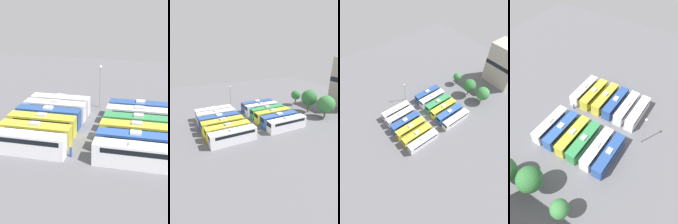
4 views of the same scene
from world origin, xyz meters
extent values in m
plane|color=slate|center=(0.00, 0.00, 0.00)|extent=(120.02, 120.02, 0.00)
cube|color=white|center=(-8.57, -7.92, 1.69)|extent=(2.47, 11.52, 3.37)
cube|color=black|center=(-8.57, -7.63, 2.65)|extent=(2.51, 9.80, 0.74)
cube|color=black|center=(-8.57, -13.67, 2.63)|extent=(2.18, 0.08, 1.18)
cube|color=white|center=(-8.57, -7.92, 3.55)|extent=(1.20, 1.60, 0.35)
cube|color=white|center=(-5.19, -8.02, 1.69)|extent=(2.47, 11.52, 3.37)
cube|color=black|center=(-5.19, -7.73, 2.65)|extent=(2.51, 9.80, 0.74)
cube|color=black|center=(-5.19, -13.77, 2.63)|extent=(2.18, 0.08, 1.18)
cube|color=#B2B2B7|center=(-5.19, -8.02, 3.55)|extent=(1.20, 1.60, 0.35)
cube|color=#284C93|center=(-1.69, -8.11, 1.69)|extent=(2.47, 11.52, 3.37)
cube|color=black|center=(-1.69, -7.82, 2.65)|extent=(2.51, 9.80, 0.74)
cube|color=black|center=(-1.69, -13.86, 2.63)|extent=(2.18, 0.08, 1.18)
cube|color=white|center=(-1.69, -8.11, 3.55)|extent=(1.20, 1.60, 0.35)
cube|color=gold|center=(1.67, -8.09, 1.69)|extent=(2.47, 11.52, 3.37)
cube|color=black|center=(1.67, -7.80, 2.65)|extent=(2.51, 9.80, 0.74)
cube|color=black|center=(1.67, -13.84, 2.63)|extent=(2.18, 0.08, 1.18)
cube|color=#B2B2B7|center=(1.67, -8.09, 3.55)|extent=(1.20, 1.60, 0.35)
cube|color=gold|center=(5.36, -7.89, 1.69)|extent=(2.47, 11.52, 3.37)
cube|color=black|center=(5.36, -7.60, 2.65)|extent=(2.51, 9.80, 0.74)
cube|color=black|center=(5.36, -13.64, 2.63)|extent=(2.18, 0.08, 1.18)
cube|color=#B2B2B7|center=(5.36, -7.89, 3.55)|extent=(1.20, 1.60, 0.35)
cube|color=white|center=(8.72, -7.76, 1.69)|extent=(2.47, 11.52, 3.37)
cube|color=black|center=(8.72, -7.47, 2.65)|extent=(2.51, 9.80, 0.74)
cube|color=black|center=(8.72, -13.51, 2.63)|extent=(2.18, 0.08, 1.18)
cube|color=silver|center=(8.72, -7.76, 3.55)|extent=(1.20, 1.60, 0.35)
cube|color=#284C93|center=(-8.58, 7.66, 1.69)|extent=(2.47, 11.52, 3.37)
cube|color=black|center=(-8.58, 7.95, 2.65)|extent=(2.51, 9.80, 0.74)
cube|color=black|center=(-8.58, 1.91, 2.63)|extent=(2.18, 0.08, 1.18)
cube|color=silver|center=(-8.58, 7.66, 3.55)|extent=(1.20, 1.60, 0.35)
cube|color=silver|center=(-5.34, 7.61, 1.69)|extent=(2.47, 11.52, 3.37)
cube|color=black|center=(-5.34, 7.90, 2.65)|extent=(2.51, 9.80, 0.74)
cube|color=black|center=(-5.34, 1.86, 2.63)|extent=(2.18, 0.08, 1.18)
cube|color=#B2B2B7|center=(-5.34, 7.61, 3.55)|extent=(1.20, 1.60, 0.35)
cube|color=#338C4C|center=(-1.61, 7.73, 1.69)|extent=(2.47, 11.52, 3.37)
cube|color=black|center=(-1.61, 8.02, 2.65)|extent=(2.51, 9.80, 0.74)
cube|color=black|center=(-1.61, 1.98, 2.63)|extent=(2.18, 0.08, 1.18)
cube|color=#B2B2B7|center=(-1.61, 7.73, 3.55)|extent=(1.20, 1.60, 0.35)
cube|color=gold|center=(1.66, 7.69, 1.69)|extent=(2.47, 11.52, 3.37)
cube|color=black|center=(1.66, 7.97, 2.65)|extent=(2.51, 9.80, 0.74)
cube|color=black|center=(1.66, 1.93, 2.63)|extent=(2.18, 0.08, 1.18)
cube|color=#B2B2B7|center=(1.66, 7.69, 3.55)|extent=(1.20, 1.60, 0.35)
cube|color=#2D56A8|center=(5.16, 7.76, 1.69)|extent=(2.47, 11.52, 3.37)
cube|color=black|center=(5.16, 8.05, 2.65)|extent=(2.51, 9.80, 0.74)
cube|color=black|center=(5.16, 2.01, 2.63)|extent=(2.18, 0.08, 1.18)
cube|color=white|center=(5.16, 7.76, 3.55)|extent=(1.20, 1.60, 0.35)
cube|color=white|center=(8.67, 7.88, 1.69)|extent=(2.47, 11.52, 3.37)
cube|color=black|center=(8.67, 8.16, 2.65)|extent=(2.51, 9.80, 0.74)
cube|color=black|center=(8.67, 2.12, 2.63)|extent=(2.18, 0.08, 1.18)
cube|color=silver|center=(8.67, 7.88, 3.55)|extent=(1.20, 1.60, 0.35)
cylinder|color=navy|center=(8.09, -1.36, 0.78)|extent=(0.36, 0.36, 1.56)
sphere|color=tan|center=(8.09, -1.36, 1.68)|extent=(0.24, 0.24, 0.24)
cylinder|color=gray|center=(-12.92, -0.77, 4.22)|extent=(0.20, 0.20, 8.43)
sphere|color=#EAE5C6|center=(-12.92, -0.77, 8.61)|extent=(0.60, 0.60, 0.60)
cylinder|color=brown|center=(-7.20, 23.69, 1.39)|extent=(0.40, 0.40, 2.77)
sphere|color=#387A3D|center=(-7.20, 23.69, 4.05)|extent=(3.65, 3.65, 3.65)
cylinder|color=brown|center=(0.88, 22.70, 1.66)|extent=(0.49, 0.49, 3.32)
sphere|color=#2D6B33|center=(0.88, 22.70, 5.19)|extent=(5.35, 5.35, 5.35)
cylinder|color=brown|center=(7.11, 23.99, 1.30)|extent=(0.49, 0.49, 2.60)
sphere|color=#387A3D|center=(7.11, 23.99, 4.53)|extent=(5.49, 5.49, 5.49)
cube|color=#B2A899|center=(3.30, 40.68, 9.03)|extent=(12.91, 8.65, 18.06)
cube|color=black|center=(3.30, 40.68, 9.93)|extent=(12.97, 8.71, 1.80)
camera|label=1|loc=(46.93, 9.57, 23.19)|focal=50.00mm
camera|label=2|loc=(43.72, -19.65, 22.21)|focal=28.00mm
camera|label=3|loc=(33.04, -25.88, 54.74)|focal=28.00mm
camera|label=4|loc=(-20.11, 32.20, 45.22)|focal=35.00mm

